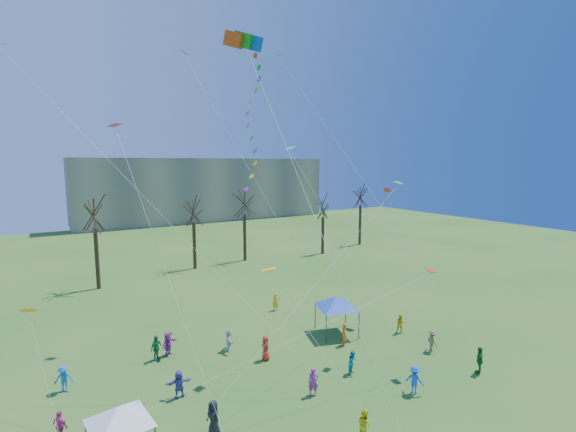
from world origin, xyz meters
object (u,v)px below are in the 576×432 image
big_box_kite (258,124)px  canopy_tent_blue (337,302)px  canopy_tent_white (119,415)px  distant_building (204,189)px

big_box_kite → canopy_tent_blue: size_ratio=5.28×
canopy_tent_white → canopy_tent_blue: (17.48, 6.07, 0.33)m
distant_building → big_box_kite: 79.40m
distant_building → canopy_tent_white: (-31.67, -77.19, -5.13)m
distant_building → canopy_tent_white: distant_building is taller
distant_building → canopy_tent_white: size_ratio=16.20×
big_box_kite → distant_building: bearing=72.7°
canopy_tent_blue → big_box_kite: bearing=-155.2°
big_box_kite → canopy_tent_blue: bearing=24.8°
big_box_kite → canopy_tent_white: 16.13m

